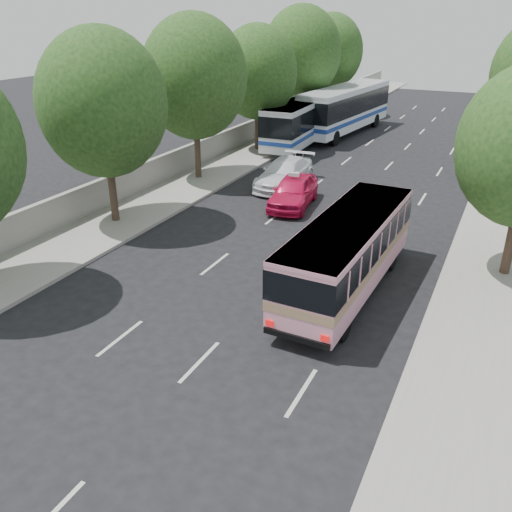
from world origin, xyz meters
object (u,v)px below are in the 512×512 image
Objects in this scene: tour_coach_rear at (345,106)px; tour_coach_front at (303,118)px; white_pickup at (285,173)px; pink_bus at (348,248)px; pink_taxi at (293,191)px.

tour_coach_front is at bearing -100.42° from tour_coach_rear.
tour_coach_rear reaches higher than tour_coach_front.
white_pickup is at bearing -78.70° from tour_coach_rear.
pink_bus is at bearing -65.93° from tour_coach_rear.
white_pickup is (-7.00, 10.87, -0.98)m from pink_bus.
pink_bus is 0.71× the size of tour_coach_rear.
tour_coach_front is (-4.60, 13.16, 1.20)m from pink_taxi.
pink_taxi is at bearing -72.36° from tour_coach_front.
white_pickup is 15.59m from tour_coach_rear.
tour_coach_front is 0.88× the size of tour_coach_rear.
tour_coach_front reaches higher than white_pickup.
pink_taxi is at bearing 125.61° from pink_bus.
tour_coach_rear is at bearing 92.98° from white_pickup.
pink_bus is 1.89× the size of pink_taxi.
tour_coach_front is 5.49m from tour_coach_rear.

